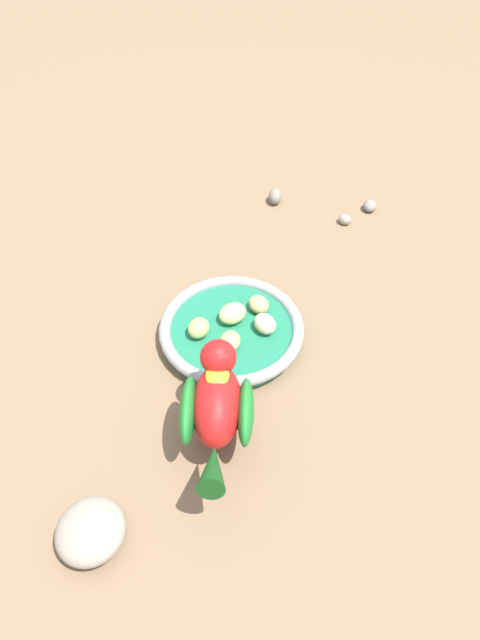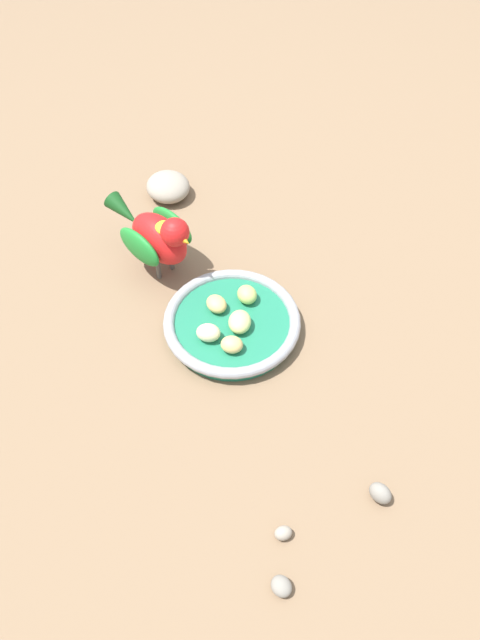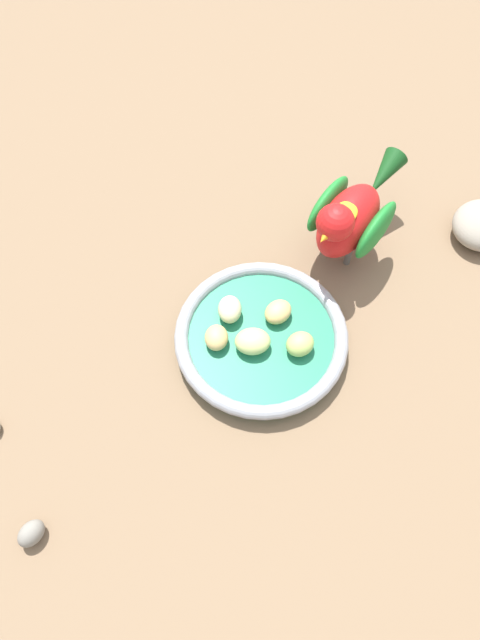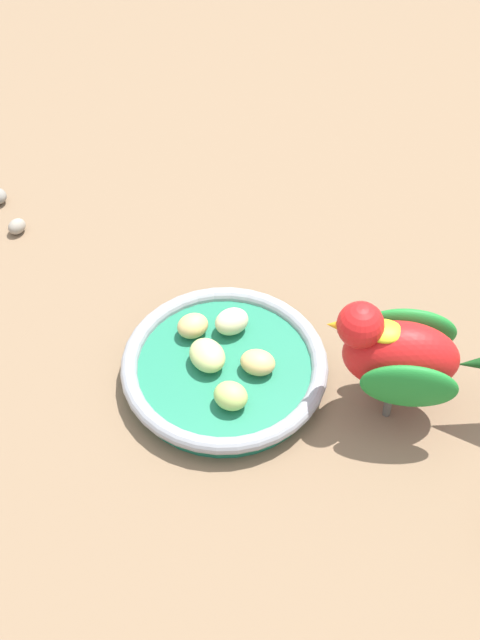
# 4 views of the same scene
# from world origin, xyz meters

# --- Properties ---
(ground_plane) EXTENTS (4.00, 4.00, 0.00)m
(ground_plane) POSITION_xyz_m (0.00, 0.00, 0.00)
(ground_plane) COLOR #7A6047
(feeding_bowl) EXTENTS (0.19, 0.19, 0.03)m
(feeding_bowl) POSITION_xyz_m (0.01, 0.02, 0.01)
(feeding_bowl) COLOR #1E7251
(feeding_bowl) RESTS_ON ground_plane
(apple_piece_0) EXTENTS (0.04, 0.04, 0.02)m
(apple_piece_0) POSITION_xyz_m (-0.01, -0.01, 0.03)
(apple_piece_0) COLOR tan
(apple_piece_0) RESTS_ON feeding_bowl
(apple_piece_1) EXTENTS (0.04, 0.03, 0.02)m
(apple_piece_1) POSITION_xyz_m (0.02, 0.03, 0.03)
(apple_piece_1) COLOR #C6D17A
(apple_piece_1) RESTS_ON feeding_bowl
(apple_piece_2) EXTENTS (0.03, 0.03, 0.02)m
(apple_piece_2) POSITION_xyz_m (0.04, -0.01, 0.03)
(apple_piece_2) COLOR beige
(apple_piece_2) RESTS_ON feeding_bowl
(apple_piece_3) EXTENTS (0.04, 0.04, 0.02)m
(apple_piece_3) POSITION_xyz_m (-0.03, 0.03, 0.03)
(apple_piece_3) COLOR #B2CC66
(apple_piece_3) RESTS_ON feeding_bowl
(apple_piece_4) EXTENTS (0.03, 0.03, 0.02)m
(apple_piece_4) POSITION_xyz_m (0.06, 0.02, 0.03)
(apple_piece_4) COLOR tan
(apple_piece_4) RESTS_ON feeding_bowl
(parrot) EXTENTS (0.13, 0.16, 0.13)m
(parrot) POSITION_xyz_m (-0.10, -0.11, 0.07)
(parrot) COLOR #59544C
(parrot) RESTS_ON ground_plane
(pebble_2) EXTENTS (0.03, 0.04, 0.03)m
(pebble_2) POSITION_xyz_m (0.24, 0.22, 0.01)
(pebble_2) COLOR gray
(pebble_2) RESTS_ON ground_plane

